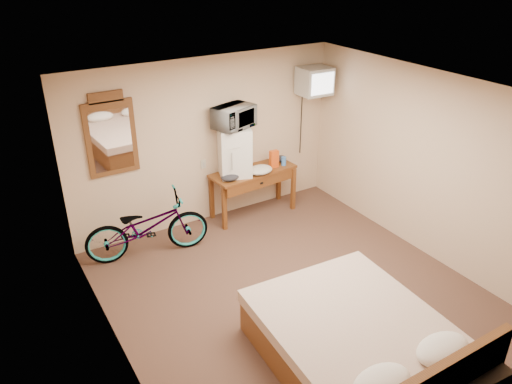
{
  "coord_description": "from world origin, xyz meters",
  "views": [
    {
      "loc": [
        -2.97,
        -3.98,
        3.86
      ],
      "look_at": [
        -0.1,
        0.74,
        1.12
      ],
      "focal_mm": 35.0,
      "sensor_mm": 36.0,
      "label": 1
    }
  ],
  "objects_px": {
    "crt_television": "(314,81)",
    "wall_mirror": "(111,136)",
    "desk": "(254,178)",
    "mini_fridge": "(234,151)",
    "microwave": "(234,117)",
    "bed": "(364,349)",
    "bicycle": "(147,227)",
    "blue_cup": "(284,161)"
  },
  "relations": [
    {
      "from": "crt_television",
      "to": "bicycle",
      "type": "xyz_separation_m",
      "value": [
        -2.93,
        -0.25,
        -1.56
      ]
    },
    {
      "from": "bed",
      "to": "wall_mirror",
      "type": "bearing_deg",
      "value": 109.06
    },
    {
      "from": "blue_cup",
      "to": "mini_fridge",
      "type": "bearing_deg",
      "value": 173.47
    },
    {
      "from": "blue_cup",
      "to": "bicycle",
      "type": "distance_m",
      "value": 2.39
    },
    {
      "from": "bicycle",
      "to": "crt_television",
      "type": "bearing_deg",
      "value": -74.71
    },
    {
      "from": "microwave",
      "to": "blue_cup",
      "type": "height_order",
      "value": "microwave"
    },
    {
      "from": "desk",
      "to": "microwave",
      "type": "distance_m",
      "value": 1.07
    },
    {
      "from": "desk",
      "to": "mini_fridge",
      "type": "relative_size",
      "value": 1.87
    },
    {
      "from": "bicycle",
      "to": "bed",
      "type": "distance_m",
      "value": 3.32
    },
    {
      "from": "bed",
      "to": "desk",
      "type": "bearing_deg",
      "value": 77.11
    },
    {
      "from": "crt_television",
      "to": "microwave",
      "type": "bearing_deg",
      "value": 178.75
    },
    {
      "from": "desk",
      "to": "bicycle",
      "type": "relative_size",
      "value": 0.83
    },
    {
      "from": "mini_fridge",
      "to": "bicycle",
      "type": "bearing_deg",
      "value": -169.58
    },
    {
      "from": "blue_cup",
      "to": "crt_television",
      "type": "height_order",
      "value": "crt_television"
    },
    {
      "from": "desk",
      "to": "wall_mirror",
      "type": "bearing_deg",
      "value": 172.35
    },
    {
      "from": "bicycle",
      "to": "bed",
      "type": "bearing_deg",
      "value": -150.82
    },
    {
      "from": "mini_fridge",
      "to": "crt_television",
      "type": "bearing_deg",
      "value": -1.24
    },
    {
      "from": "desk",
      "to": "bed",
      "type": "relative_size",
      "value": 0.61
    },
    {
      "from": "wall_mirror",
      "to": "bed",
      "type": "relative_size",
      "value": 0.5
    },
    {
      "from": "bed",
      "to": "mini_fridge",
      "type": "bearing_deg",
      "value": 82.36
    },
    {
      "from": "mini_fridge",
      "to": "microwave",
      "type": "distance_m",
      "value": 0.53
    },
    {
      "from": "microwave",
      "to": "blue_cup",
      "type": "xyz_separation_m",
      "value": [
        0.83,
        -0.09,
        -0.83
      ]
    },
    {
      "from": "crt_television",
      "to": "mini_fridge",
      "type": "bearing_deg",
      "value": 178.76
    },
    {
      "from": "mini_fridge",
      "to": "wall_mirror",
      "type": "relative_size",
      "value": 0.65
    },
    {
      "from": "microwave",
      "to": "bicycle",
      "type": "relative_size",
      "value": 0.35
    },
    {
      "from": "crt_television",
      "to": "wall_mirror",
      "type": "relative_size",
      "value": 0.52
    },
    {
      "from": "desk",
      "to": "microwave",
      "type": "bearing_deg",
      "value": 170.55
    },
    {
      "from": "microwave",
      "to": "bed",
      "type": "relative_size",
      "value": 0.26
    },
    {
      "from": "crt_television",
      "to": "bicycle",
      "type": "distance_m",
      "value": 3.33
    },
    {
      "from": "microwave",
      "to": "bed",
      "type": "height_order",
      "value": "microwave"
    },
    {
      "from": "blue_cup",
      "to": "wall_mirror",
      "type": "bearing_deg",
      "value": 172.93
    },
    {
      "from": "microwave",
      "to": "blue_cup",
      "type": "relative_size",
      "value": 4.27
    },
    {
      "from": "microwave",
      "to": "crt_television",
      "type": "distance_m",
      "value": 1.44
    },
    {
      "from": "wall_mirror",
      "to": "bicycle",
      "type": "relative_size",
      "value": 0.68
    },
    {
      "from": "desk",
      "to": "blue_cup",
      "type": "bearing_deg",
      "value": -4.75
    },
    {
      "from": "crt_television",
      "to": "wall_mirror",
      "type": "distance_m",
      "value": 3.15
    },
    {
      "from": "wall_mirror",
      "to": "bicycle",
      "type": "bearing_deg",
      "value": -69.17
    },
    {
      "from": "desk",
      "to": "mini_fridge",
      "type": "distance_m",
      "value": 0.58
    },
    {
      "from": "microwave",
      "to": "wall_mirror",
      "type": "relative_size",
      "value": 0.51
    },
    {
      "from": "desk",
      "to": "bicycle",
      "type": "height_order",
      "value": "bicycle"
    },
    {
      "from": "desk",
      "to": "mini_fridge",
      "type": "bearing_deg",
      "value": 170.58
    },
    {
      "from": "mini_fridge",
      "to": "crt_television",
      "type": "relative_size",
      "value": 1.26
    }
  ]
}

